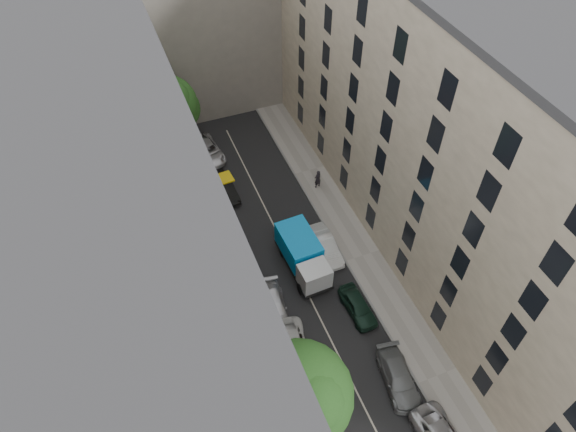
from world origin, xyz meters
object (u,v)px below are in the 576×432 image
car_right_2 (358,306)px  car_right_3 (324,246)px  car_left_3 (273,306)px  lamp_post (263,305)px  car_left_5 (224,188)px  car_left_6 (208,150)px  tarp_truck (303,255)px  tree_far (170,106)px  tree_mid (197,215)px  tree_near (301,397)px  car_left_4 (238,241)px  pedestrian (318,179)px  car_left_2 (293,348)px  car_left_1 (321,426)px  car_right_1 (398,378)px

car_right_2 → car_right_3: bearing=88.2°
car_left_3 → lamp_post: bearing=-117.9°
car_left_5 → car_right_2: bearing=-75.2°
car_right_2 → car_left_6: bearing=103.1°
tarp_truck → lamp_post: size_ratio=1.00×
car_left_3 → car_right_3: size_ratio=0.99×
car_left_6 → car_right_2: 21.78m
tree_far → car_left_5: bearing=-68.5°
tree_mid → lamp_post: size_ratio=1.15×
tarp_truck → tree_near: (-5.10, -11.92, 3.91)m
car_left_4 → tree_far: tree_far is taller
pedestrian → car_left_2: bearing=45.7°
tree_mid → car_left_3: bearing=-64.8°
car_left_1 → car_left_2: 5.61m
tarp_truck → car_left_4: tarp_truck is taller
car_left_1 → car_left_3: (0.29, 9.20, -0.04)m
car_right_3 → lamp_post: lamp_post is taller
car_left_6 → tree_mid: 12.86m
car_left_4 → car_left_6: size_ratio=0.79×
car_left_3 → tree_mid: tree_mid is taller
car_left_5 → tree_near: (-1.70, -22.11, 4.72)m
car_left_2 → tree_mid: 11.93m
car_left_4 → car_left_2: bearing=-86.0°
car_left_5 → pedestrian: size_ratio=2.33×
car_left_3 → car_left_4: bearing=103.4°
car_left_6 → lamp_post: (-1.40, -20.47, 3.26)m
car_left_2 → tree_mid: bearing=116.6°
tree_near → lamp_post: (0.30, 7.24, -1.49)m
car_left_1 → tree_mid: bearing=98.4°
car_right_1 → car_right_2: 5.93m
tree_near → car_left_3: bearing=80.2°
car_right_1 → pedestrian: 19.21m
tarp_truck → car_right_1: size_ratio=1.32×
car_left_4 → pedestrian: (8.82, 4.01, 0.42)m
car_right_2 → car_right_1: bearing=-91.8°
car_left_1 → car_left_5: (0.45, 22.40, 0.03)m
car_left_3 → car_left_4: size_ratio=1.16×
tree_near → car_right_1: bearing=5.7°
tree_near → pedestrian: bearing=63.6°
car_left_4 → car_right_3: car_right_3 is taller
tree_mid → car_right_1: bearing=-59.2°
car_left_1 → car_right_1: size_ratio=0.91×
car_right_2 → tree_mid: 13.64m
lamp_post → car_left_1: bearing=-82.8°
car_left_4 → car_left_5: (0.73, 6.34, 0.05)m
car_left_6 → car_left_3: bearing=-98.0°
tree_far → pedestrian: tree_far is taller
car_right_2 → lamp_post: lamp_post is taller
tree_far → lamp_post: (1.16, -21.36, -1.91)m
car_left_2 → pedestrian: (8.17, 14.47, 0.45)m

